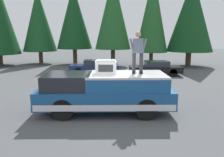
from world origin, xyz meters
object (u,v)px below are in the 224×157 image
compressor_unit (106,67)px  parked_car_navy (95,67)px  person_on_truck_bed (138,51)px  pickup_truck (105,92)px  parked_car_black (155,68)px

compressor_unit → parked_car_navy: size_ratio=0.20×
person_on_truck_bed → parked_car_navy: person_on_truck_bed is taller
person_on_truck_bed → compressor_unit: bearing=88.8°
pickup_truck → parked_car_navy: size_ratio=1.35×
pickup_truck → parked_car_navy: (9.72, 1.04, -0.29)m
pickup_truck → parked_car_navy: pickup_truck is taller
parked_car_navy → compressor_unit: bearing=-173.6°
parked_car_black → parked_car_navy: bearing=79.1°
pickup_truck → person_on_truck_bed: person_on_truck_bed is taller
compressor_unit → person_on_truck_bed: size_ratio=0.50×
compressor_unit → parked_car_navy: bearing=6.4°
pickup_truck → person_on_truck_bed: 2.14m
person_on_truck_bed → parked_car_navy: 10.15m
parked_car_black → compressor_unit: bearing=155.8°
compressor_unit → person_on_truck_bed: 1.44m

